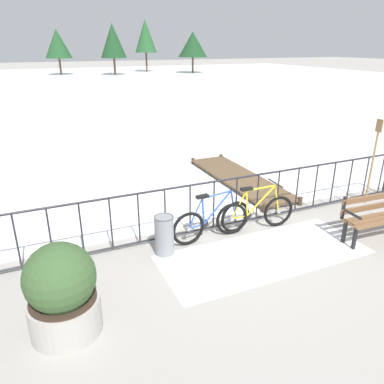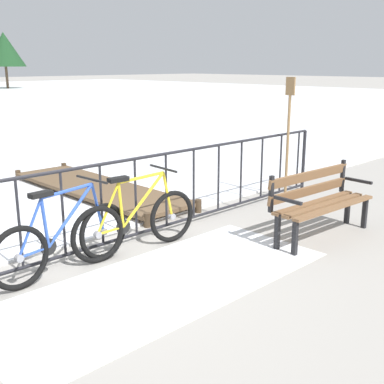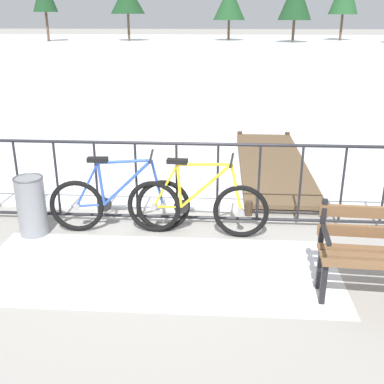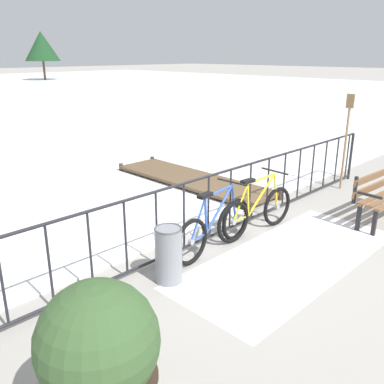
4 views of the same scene
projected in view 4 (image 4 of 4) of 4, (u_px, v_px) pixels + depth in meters
The scene contains 11 objects.
ground_plane at pixel (219, 237), 6.58m from camera, with size 160.00×160.00×0.00m, color #9E9991.
snow_patch at pixel (291, 258), 5.89m from camera, with size 3.77×1.52×0.01m, color white.
railing_fence at pixel (220, 203), 6.40m from camera, with size 9.06×0.06×1.07m.
bicycle_near_railing at pixel (256, 212), 6.60m from camera, with size 1.71×0.52×0.97m.
bicycle_second at pixel (215, 228), 6.00m from camera, with size 1.71×0.52×0.97m.
park_bench at pixel (384, 191), 7.11m from camera, with size 1.63×0.58×0.89m.
planter_with_shrub at pixel (100, 365), 3.02m from camera, with size 0.92×0.92×1.26m.
trash_bin at pixel (169, 254), 5.19m from camera, with size 0.35×0.35×0.73m.
oar_upright at pixel (346, 136), 8.56m from camera, with size 0.04×0.16×1.98m.
wooden_dock at pixel (192, 179), 9.18m from camera, with size 1.10×4.01×0.20m.
tree_extra at pixel (42, 46), 43.27m from camera, with size 3.58×3.58×4.91m.
Camera 4 is at (-4.57, -3.94, 2.75)m, focal length 39.06 mm.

